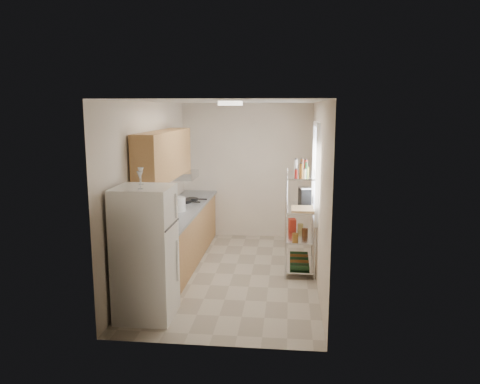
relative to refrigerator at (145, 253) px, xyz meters
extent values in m
cube|color=#B1A590|center=(0.87, 1.56, -0.81)|extent=(2.50, 4.40, 0.01)
cube|color=silver|center=(0.87, 1.56, 1.80)|extent=(2.50, 4.40, 0.01)
cube|color=beige|center=(0.87, 3.76, 0.50)|extent=(2.50, 0.01, 2.60)
cube|color=beige|center=(0.87, -0.65, 0.50)|extent=(2.50, 0.01, 2.60)
cube|color=beige|center=(-0.38, 1.56, 0.50)|extent=(0.01, 4.40, 2.60)
cube|color=beige|center=(2.12, 1.56, 0.50)|extent=(0.01, 4.40, 2.60)
cube|color=#B2874C|center=(-0.05, 2.00, -0.37)|extent=(0.60, 3.48, 0.86)
cube|color=gray|center=(-0.03, 2.00, 0.08)|extent=(0.63, 3.51, 0.04)
cube|color=#B7BABC|center=(-0.07, 0.86, 0.07)|extent=(0.52, 0.44, 0.04)
cube|color=#B7BABC|center=(0.23, 3.36, -0.34)|extent=(0.01, 0.55, 0.72)
cube|color=#B2874C|center=(-0.18, 1.66, 1.01)|extent=(0.33, 2.20, 0.72)
cube|color=#B7BABC|center=(-0.13, 2.46, 0.59)|extent=(0.50, 0.60, 0.12)
cube|color=white|center=(2.10, 1.91, 0.75)|extent=(0.06, 1.00, 1.46)
cube|color=silver|center=(1.88, 1.86, -0.70)|extent=(0.45, 0.90, 0.02)
cube|color=silver|center=(1.88, 1.86, -0.25)|extent=(0.45, 0.90, 0.02)
cube|color=silver|center=(1.88, 1.86, 0.20)|extent=(0.45, 0.90, 0.02)
cube|color=silver|center=(1.88, 1.86, 0.70)|extent=(0.45, 0.90, 0.02)
cylinder|color=silver|center=(1.66, 1.42, -0.03)|extent=(0.02, 0.02, 1.55)
cylinder|color=silver|center=(1.66, 2.30, -0.03)|extent=(0.02, 0.02, 1.55)
cylinder|color=silver|center=(2.09, 1.42, -0.03)|extent=(0.02, 0.02, 1.55)
cylinder|color=silver|center=(2.09, 2.30, -0.03)|extent=(0.02, 0.02, 1.55)
cylinder|color=white|center=(0.87, 1.26, 1.77)|extent=(0.34, 0.34, 0.05)
cube|color=white|center=(0.00, 0.00, 0.00)|extent=(0.66, 0.66, 1.60)
cylinder|color=silver|center=(-0.06, 1.86, 0.21)|extent=(0.27, 0.27, 0.22)
cylinder|color=black|center=(-0.12, 2.52, 0.12)|extent=(0.32, 0.32, 0.05)
cylinder|color=black|center=(0.00, 2.73, 0.12)|extent=(0.22, 0.22, 0.04)
cube|color=tan|center=(1.90, 1.64, 0.22)|extent=(0.33, 0.43, 0.03)
cube|color=black|center=(1.94, 2.05, 0.35)|extent=(0.21, 0.27, 0.28)
cube|color=#A82614|center=(1.76, 2.18, -0.15)|extent=(0.13, 0.17, 0.18)
camera|label=1|loc=(1.69, -5.21, 1.71)|focal=35.00mm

